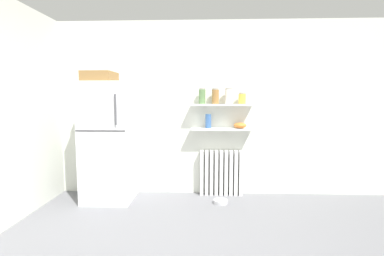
{
  "coord_description": "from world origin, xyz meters",
  "views": [
    {
      "loc": [
        -0.01,
        -2.32,
        1.46
      ],
      "look_at": [
        -0.17,
        1.6,
        1.05
      ],
      "focal_mm": 26.86,
      "sensor_mm": 36.0,
      "label": 1
    }
  ],
  "objects_px": {
    "vase": "(208,121)",
    "shelf_bowl": "(240,125)",
    "storage_jar_1": "(215,96)",
    "pet_food_bowl": "(221,202)",
    "radiator": "(221,173)",
    "storage_jar_3": "(242,98)",
    "storage_jar_2": "(229,96)",
    "refrigerator": "(109,139)",
    "storage_jar_0": "(202,96)"
  },
  "relations": [
    {
      "from": "refrigerator",
      "to": "shelf_bowl",
      "type": "distance_m",
      "value": 1.91
    },
    {
      "from": "radiator",
      "to": "storage_jar_2",
      "type": "distance_m",
      "value": 1.15
    },
    {
      "from": "radiator",
      "to": "shelf_bowl",
      "type": "xyz_separation_m",
      "value": [
        0.27,
        -0.03,
        0.72
      ]
    },
    {
      "from": "refrigerator",
      "to": "pet_food_bowl",
      "type": "bearing_deg",
      "value": -4.19
    },
    {
      "from": "storage_jar_3",
      "to": "radiator",
      "type": "bearing_deg",
      "value": 174.12
    },
    {
      "from": "shelf_bowl",
      "to": "pet_food_bowl",
      "type": "relative_size",
      "value": 0.94
    },
    {
      "from": "storage_jar_2",
      "to": "storage_jar_3",
      "type": "xyz_separation_m",
      "value": [
        0.19,
        0.0,
        -0.03
      ]
    },
    {
      "from": "storage_jar_1",
      "to": "refrigerator",
      "type": "bearing_deg",
      "value": -171.88
    },
    {
      "from": "storage_jar_3",
      "to": "pet_food_bowl",
      "type": "distance_m",
      "value": 1.5
    },
    {
      "from": "vase",
      "to": "pet_food_bowl",
      "type": "distance_m",
      "value": 1.16
    },
    {
      "from": "storage_jar_2",
      "to": "storage_jar_3",
      "type": "relative_size",
      "value": 1.38
    },
    {
      "from": "radiator",
      "to": "shelf_bowl",
      "type": "relative_size",
      "value": 3.61
    },
    {
      "from": "refrigerator",
      "to": "vase",
      "type": "bearing_deg",
      "value": 8.69
    },
    {
      "from": "vase",
      "to": "shelf_bowl",
      "type": "height_order",
      "value": "vase"
    },
    {
      "from": "storage_jar_1",
      "to": "shelf_bowl",
      "type": "relative_size",
      "value": 1.21
    },
    {
      "from": "refrigerator",
      "to": "storage_jar_0",
      "type": "relative_size",
      "value": 7.94
    },
    {
      "from": "radiator",
      "to": "vase",
      "type": "distance_m",
      "value": 0.81
    },
    {
      "from": "storage_jar_1",
      "to": "pet_food_bowl",
      "type": "distance_m",
      "value": 1.5
    },
    {
      "from": "radiator",
      "to": "storage_jar_1",
      "type": "height_order",
      "value": "storage_jar_1"
    },
    {
      "from": "vase",
      "to": "pet_food_bowl",
      "type": "relative_size",
      "value": 1.03
    },
    {
      "from": "radiator",
      "to": "storage_jar_0",
      "type": "bearing_deg",
      "value": -174.12
    },
    {
      "from": "refrigerator",
      "to": "radiator",
      "type": "xyz_separation_m",
      "value": [
        1.62,
        0.25,
        -0.53
      ]
    },
    {
      "from": "storage_jar_1",
      "to": "vase",
      "type": "height_order",
      "value": "storage_jar_1"
    },
    {
      "from": "radiator",
      "to": "storage_jar_3",
      "type": "height_order",
      "value": "storage_jar_3"
    },
    {
      "from": "storage_jar_3",
      "to": "shelf_bowl",
      "type": "height_order",
      "value": "storage_jar_3"
    },
    {
      "from": "radiator",
      "to": "storage_jar_3",
      "type": "bearing_deg",
      "value": -5.88
    },
    {
      "from": "storage_jar_1",
      "to": "vase",
      "type": "xyz_separation_m",
      "value": [
        -0.1,
        0.0,
        -0.36
      ]
    },
    {
      "from": "storage_jar_2",
      "to": "storage_jar_1",
      "type": "bearing_deg",
      "value": -180.0
    },
    {
      "from": "radiator",
      "to": "storage_jar_1",
      "type": "relative_size",
      "value": 2.99
    },
    {
      "from": "storage_jar_0",
      "to": "storage_jar_3",
      "type": "relative_size",
      "value": 1.39
    },
    {
      "from": "storage_jar_1",
      "to": "shelf_bowl",
      "type": "xyz_separation_m",
      "value": [
        0.36,
        0.0,
        -0.43
      ]
    },
    {
      "from": "vase",
      "to": "pet_food_bowl",
      "type": "height_order",
      "value": "vase"
    },
    {
      "from": "storage_jar_0",
      "to": "storage_jar_3",
      "type": "xyz_separation_m",
      "value": [
        0.58,
        0.0,
        -0.03
      ]
    },
    {
      "from": "refrigerator",
      "to": "storage_jar_2",
      "type": "distance_m",
      "value": 1.84
    },
    {
      "from": "storage_jar_2",
      "to": "pet_food_bowl",
      "type": "xyz_separation_m",
      "value": [
        -0.12,
        -0.33,
        -1.46
      ]
    },
    {
      "from": "storage_jar_1",
      "to": "storage_jar_3",
      "type": "xyz_separation_m",
      "value": [
        0.39,
        0.0,
        -0.03
      ]
    },
    {
      "from": "radiator",
      "to": "shelf_bowl",
      "type": "height_order",
      "value": "shelf_bowl"
    },
    {
      "from": "radiator",
      "to": "storage_jar_3",
      "type": "xyz_separation_m",
      "value": [
        0.29,
        -0.03,
        1.12
      ]
    },
    {
      "from": "storage_jar_3",
      "to": "vase",
      "type": "distance_m",
      "value": 0.59
    },
    {
      "from": "storage_jar_3",
      "to": "vase",
      "type": "height_order",
      "value": "storage_jar_3"
    },
    {
      "from": "storage_jar_0",
      "to": "shelf_bowl",
      "type": "xyz_separation_m",
      "value": [
        0.56,
        0.0,
        -0.43
      ]
    },
    {
      "from": "refrigerator",
      "to": "storage_jar_1",
      "type": "xyz_separation_m",
      "value": [
        1.52,
        0.22,
        0.61
      ]
    },
    {
      "from": "vase",
      "to": "pet_food_bowl",
      "type": "xyz_separation_m",
      "value": [
        0.17,
        -0.33,
        -1.1
      ]
    },
    {
      "from": "refrigerator",
      "to": "pet_food_bowl",
      "type": "height_order",
      "value": "refrigerator"
    },
    {
      "from": "storage_jar_3",
      "to": "shelf_bowl",
      "type": "relative_size",
      "value": 0.88
    },
    {
      "from": "refrigerator",
      "to": "storage_jar_1",
      "type": "distance_m",
      "value": 1.66
    },
    {
      "from": "storage_jar_3",
      "to": "vase",
      "type": "xyz_separation_m",
      "value": [
        -0.49,
        0.0,
        -0.33
      ]
    },
    {
      "from": "vase",
      "to": "shelf_bowl",
      "type": "bearing_deg",
      "value": 0.0
    },
    {
      "from": "refrigerator",
      "to": "pet_food_bowl",
      "type": "distance_m",
      "value": 1.81
    },
    {
      "from": "storage_jar_2",
      "to": "vase",
      "type": "distance_m",
      "value": 0.47
    }
  ]
}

